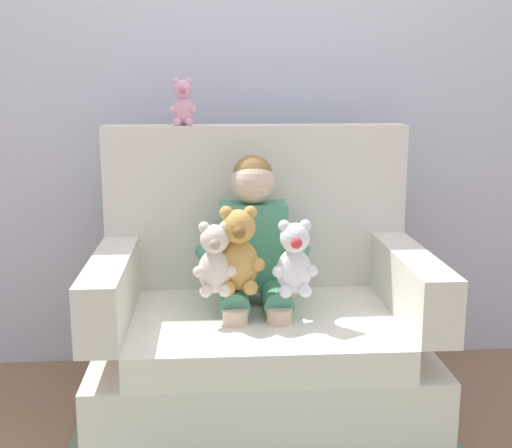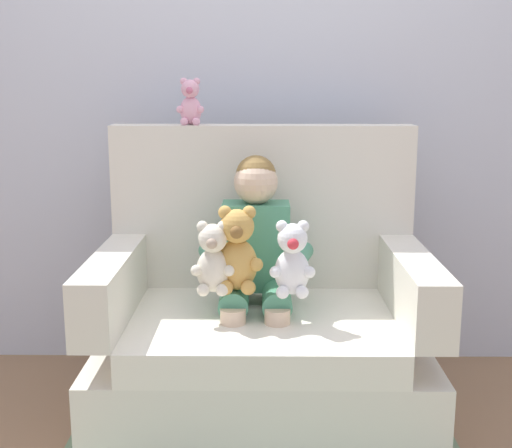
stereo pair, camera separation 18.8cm
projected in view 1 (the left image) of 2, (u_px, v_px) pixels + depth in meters
name	position (u px, v px, depth m)	size (l,w,h in m)	color
ground_plane	(262.00, 422.00, 2.67)	(8.00, 8.00, 0.00)	#936D4C
back_wall	(250.00, 85.00, 3.09)	(6.00, 0.10, 2.60)	silver
armchair	(261.00, 332.00, 2.65)	(1.25, 0.86, 1.14)	silver
seated_child	(254.00, 253.00, 2.59)	(0.45, 0.39, 0.82)	#4C9370
plush_cream	(215.00, 260.00, 2.41)	(0.16, 0.13, 0.27)	silver
plush_white	(294.00, 260.00, 2.40)	(0.16, 0.13, 0.27)	white
plush_honey	(239.00, 252.00, 2.43)	(0.19, 0.15, 0.32)	gold
plush_pink_on_backrest	(183.00, 103.00, 2.74)	(0.11, 0.09, 0.19)	#EAA8BC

